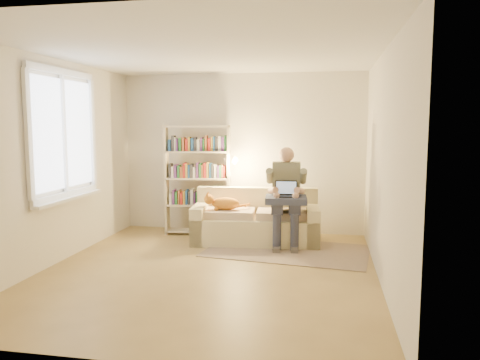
% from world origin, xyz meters
% --- Properties ---
extents(floor, '(4.50, 4.50, 0.00)m').
position_xyz_m(floor, '(0.00, 0.00, 0.00)').
color(floor, olive).
rests_on(floor, ground).
extents(ceiling, '(4.00, 4.50, 0.02)m').
position_xyz_m(ceiling, '(0.00, 0.00, 2.60)').
color(ceiling, white).
rests_on(ceiling, wall_back).
extents(wall_left, '(0.02, 4.50, 2.60)m').
position_xyz_m(wall_left, '(-2.00, 0.00, 1.30)').
color(wall_left, silver).
rests_on(wall_left, floor).
extents(wall_right, '(0.02, 4.50, 2.60)m').
position_xyz_m(wall_right, '(2.00, 0.00, 1.30)').
color(wall_right, silver).
rests_on(wall_right, floor).
extents(wall_back, '(4.00, 0.02, 2.60)m').
position_xyz_m(wall_back, '(0.00, 2.25, 1.30)').
color(wall_back, silver).
rests_on(wall_back, floor).
extents(wall_front, '(4.00, 0.02, 2.60)m').
position_xyz_m(wall_front, '(0.00, -2.25, 1.30)').
color(wall_front, silver).
rests_on(wall_front, floor).
extents(window, '(0.12, 1.52, 1.69)m').
position_xyz_m(window, '(-1.95, 0.20, 1.38)').
color(window, white).
rests_on(window, wall_left).
extents(sofa, '(1.94, 1.00, 0.80)m').
position_xyz_m(sofa, '(0.35, 1.55, 0.29)').
color(sofa, beige).
rests_on(sofa, floor).
extents(person, '(0.46, 0.69, 1.44)m').
position_xyz_m(person, '(0.81, 1.44, 0.80)').
color(person, slate).
rests_on(person, sofa).
extents(cat, '(0.64, 0.26, 0.23)m').
position_xyz_m(cat, '(-0.10, 1.39, 0.61)').
color(cat, '#FFA131').
rests_on(cat, sofa).
extents(blanket, '(0.63, 0.53, 0.09)m').
position_xyz_m(blanket, '(0.83, 1.30, 0.70)').
color(blanket, '#2D344F').
rests_on(blanket, person).
extents(laptop, '(0.34, 0.31, 0.26)m').
position_xyz_m(laptop, '(0.83, 1.31, 0.81)').
color(laptop, black).
rests_on(laptop, blanket).
extents(bookshelf, '(1.20, 0.41, 1.77)m').
position_xyz_m(bookshelf, '(-0.66, 1.90, 0.98)').
color(bookshelf, beige).
rests_on(bookshelf, floor).
extents(rug, '(2.38, 1.59, 0.01)m').
position_xyz_m(rug, '(0.86, 1.08, 0.01)').
color(rug, gray).
rests_on(rug, floor).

